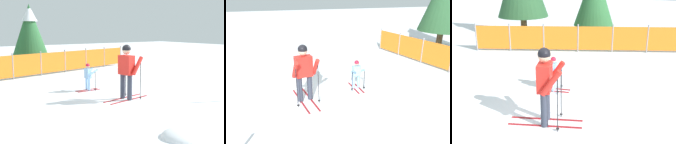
# 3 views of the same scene
# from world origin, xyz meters

# --- Properties ---
(ground_plane) EXTENTS (60.00, 60.00, 0.00)m
(ground_plane) POSITION_xyz_m (0.00, 0.00, 0.00)
(ground_plane) COLOR white
(skier_adult) EXTENTS (1.66, 0.78, 1.72)m
(skier_adult) POSITION_xyz_m (0.23, 0.15, 1.02)
(skier_adult) COLOR maroon
(skier_adult) RESTS_ON ground_plane
(skier_child) EXTENTS (0.92, 0.50, 0.98)m
(skier_child) POSITION_xyz_m (-0.16, 1.93, 0.57)
(skier_child) COLOR maroon
(skier_child) RESTS_ON ground_plane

